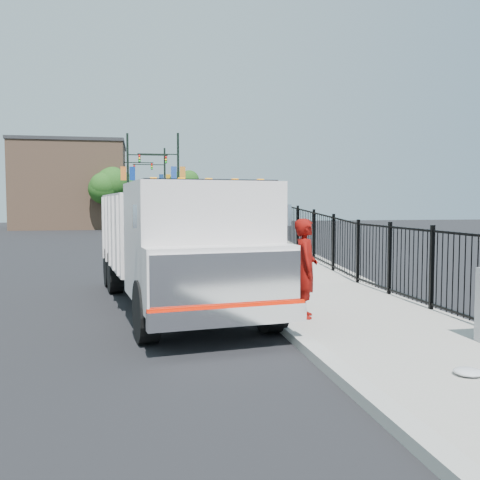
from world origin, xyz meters
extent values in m
plane|color=black|center=(0.00, 0.00, 0.00)|extent=(120.00, 120.00, 0.00)
cube|color=#9E998E|center=(1.93, -2.00, 0.06)|extent=(3.55, 12.00, 0.12)
cube|color=#ADAAA3|center=(0.00, -2.00, 0.08)|extent=(0.30, 12.00, 0.16)
cube|color=#9E998E|center=(2.12, 16.00, 0.00)|extent=(3.95, 24.06, 3.19)
cube|color=black|center=(3.55, 12.00, 0.90)|extent=(0.10, 28.00, 1.80)
cube|color=black|center=(-1.94, 2.24, 0.61)|extent=(2.15, 7.66, 0.25)
cube|color=silver|center=(-1.58, -0.30, 1.73)|extent=(2.93, 2.79, 2.23)
cube|color=silver|center=(-1.39, -1.68, 1.17)|extent=(2.70, 1.13, 1.12)
cube|color=silver|center=(-1.34, -2.09, 1.17)|extent=(2.55, 0.44, 0.95)
cube|color=silver|center=(-1.32, -2.18, 0.61)|extent=(2.68, 0.57, 0.31)
cube|color=red|center=(-1.32, -2.18, 0.78)|extent=(2.66, 0.42, 0.07)
cube|color=black|center=(-1.54, -0.58, 2.40)|extent=(2.63, 1.77, 0.95)
cube|color=silver|center=(-2.13, 3.68, 1.73)|extent=(3.29, 5.01, 1.90)
cube|color=silver|center=(-2.81, -1.60, 2.23)|extent=(0.08, 0.08, 0.39)
cube|color=silver|center=(-0.05, -1.21, 2.23)|extent=(0.08, 0.08, 0.39)
cube|color=orange|center=(-2.49, -1.10, 2.87)|extent=(0.12, 0.10, 0.07)
cube|color=orange|center=(-1.99, -1.03, 2.87)|extent=(0.12, 0.10, 0.07)
cube|color=orange|center=(-1.49, -0.96, 2.87)|extent=(0.12, 0.10, 0.07)
cube|color=orange|center=(-0.99, -0.89, 2.87)|extent=(0.12, 0.10, 0.07)
cube|color=orange|center=(-0.50, -0.82, 2.87)|extent=(0.12, 0.10, 0.07)
cylinder|color=black|center=(-2.64, -1.23, 0.56)|extent=(0.51, 1.15, 1.12)
cylinder|color=black|center=(-0.32, -0.91, 0.56)|extent=(0.51, 1.15, 1.12)
cylinder|color=black|center=(-3.39, 4.18, 0.56)|extent=(0.51, 1.15, 1.12)
cylinder|color=black|center=(-1.07, 4.50, 0.56)|extent=(0.51, 1.15, 1.12)
cylinder|color=black|center=(-3.55, 5.39, 0.56)|extent=(0.51, 1.15, 1.12)
cylinder|color=black|center=(-1.24, 5.72, 0.56)|extent=(0.51, 1.15, 1.12)
imported|color=#6D0906|center=(0.58, -0.27, 1.13)|extent=(0.66, 0.83, 2.02)
ellipsoid|color=silver|center=(1.62, -4.23, 0.17)|extent=(0.39, 0.39, 0.10)
cylinder|color=black|center=(-3.49, 33.45, 4.00)|extent=(0.18, 0.18, 8.00)
cube|color=black|center=(-1.89, 33.45, 6.30)|extent=(3.20, 0.08, 0.08)
cube|color=black|center=(-0.45, 33.45, 5.95)|extent=(0.18, 0.22, 0.60)
cube|color=navy|center=(-3.14, 33.45, 4.80)|extent=(0.45, 0.04, 1.10)
cube|color=orange|center=(-3.84, 33.45, 4.80)|extent=(0.45, 0.04, 1.10)
cylinder|color=black|center=(0.47, 32.53, 4.00)|extent=(0.18, 0.18, 8.00)
cube|color=black|center=(-1.13, 32.53, 6.30)|extent=(3.20, 0.08, 0.08)
cube|color=black|center=(-2.57, 32.53, 5.95)|extent=(0.18, 0.22, 0.60)
cube|color=orange|center=(0.82, 32.53, 4.80)|extent=(0.45, 0.04, 1.10)
cube|color=#1C4091|center=(0.12, 32.53, 4.80)|extent=(0.45, 0.04, 1.10)
cylinder|color=black|center=(-4.40, 41.98, 4.00)|extent=(0.18, 0.18, 8.00)
cube|color=black|center=(-2.80, 41.98, 6.30)|extent=(3.20, 0.08, 0.08)
cube|color=black|center=(-1.36, 41.98, 5.95)|extent=(0.18, 0.22, 0.60)
cube|color=navy|center=(-4.05, 41.98, 4.80)|extent=(0.45, 0.04, 1.10)
cube|color=orange|center=(-4.75, 41.98, 4.80)|extent=(0.45, 0.04, 1.10)
cylinder|color=black|center=(0.01, 44.53, 4.00)|extent=(0.18, 0.18, 8.00)
cube|color=black|center=(-1.59, 44.53, 6.30)|extent=(3.20, 0.08, 0.08)
cube|color=black|center=(-3.03, 44.53, 5.95)|extent=(0.18, 0.22, 0.60)
cube|color=orange|center=(0.36, 44.53, 4.80)|extent=(0.45, 0.04, 1.10)
cube|color=navy|center=(-0.34, 44.53, 4.80)|extent=(0.45, 0.04, 1.10)
cylinder|color=#382314|center=(-4.90, 37.67, 1.60)|extent=(0.36, 0.36, 3.20)
sphere|color=#194714|center=(-4.90, 37.67, 4.00)|extent=(2.94, 2.94, 2.94)
cylinder|color=#382314|center=(1.49, 39.98, 1.60)|extent=(0.36, 0.36, 3.20)
sphere|color=#194714|center=(1.49, 39.98, 4.00)|extent=(2.16, 2.16, 2.16)
cylinder|color=#382314|center=(-4.56, 48.20, 1.60)|extent=(0.36, 0.36, 3.20)
sphere|color=#194714|center=(-4.56, 48.20, 4.00)|extent=(3.27, 3.27, 3.27)
cube|color=#8C664C|center=(-9.00, 44.00, 4.00)|extent=(10.00, 10.00, 8.00)
camera|label=1|loc=(-2.76, -10.61, 2.46)|focal=40.00mm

